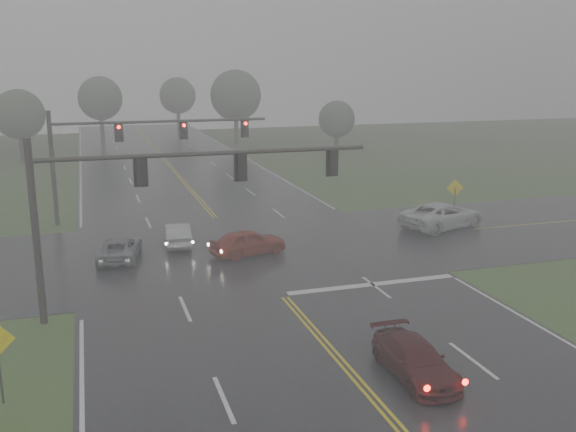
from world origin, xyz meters
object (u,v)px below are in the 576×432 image
object	(u,v)px
car_grey	(121,259)
signal_gantry_near	(146,189)
sedan_silver	(178,245)
signal_gantry_far	(123,142)
sedan_maroon	(414,377)
sedan_red	(248,255)
pickup_white	(442,228)

from	to	relation	value
car_grey	signal_gantry_near	xyz separation A→B (m)	(0.88, -7.98, 5.31)
sedan_silver	signal_gantry_near	size ratio (longest dim) A/B	0.28
car_grey	signal_gantry_far	size ratio (longest dim) A/B	0.30
signal_gantry_far	sedan_maroon	bearing A→B (deg)	-73.34
sedan_red	sedan_silver	size ratio (longest dim) A/B	1.07
sedan_maroon	sedan_silver	bearing A→B (deg)	106.33
signal_gantry_near	car_grey	bearing A→B (deg)	96.27
sedan_red	signal_gantry_near	xyz separation A→B (m)	(-5.88, -6.70, 5.31)
car_grey	signal_gantry_near	bearing A→B (deg)	107.43
pickup_white	sedan_red	bearing A→B (deg)	80.70
sedan_red	signal_gantry_far	world-z (taller)	signal_gantry_far
signal_gantry_far	signal_gantry_near	bearing A→B (deg)	-90.36
car_grey	signal_gantry_far	world-z (taller)	signal_gantry_far
signal_gantry_near	sedan_red	bearing A→B (deg)	48.74
sedan_maroon	car_grey	bearing A→B (deg)	117.80
sedan_red	signal_gantry_near	distance (m)	10.37
sedan_maroon	signal_gantry_near	world-z (taller)	signal_gantry_near
signal_gantry_far	car_grey	bearing A→B (deg)	-96.23
sedan_silver	signal_gantry_far	size ratio (longest dim) A/B	0.28
car_grey	pickup_white	world-z (taller)	pickup_white
sedan_maroon	signal_gantry_far	world-z (taller)	signal_gantry_far
car_grey	pickup_white	size ratio (longest dim) A/B	0.74
sedan_silver	car_grey	world-z (taller)	sedan_silver
signal_gantry_near	sedan_maroon	bearing A→B (deg)	-48.09
sedan_maroon	car_grey	distance (m)	18.77
car_grey	signal_gantry_far	bearing A→B (deg)	-85.08
car_grey	signal_gantry_far	xyz separation A→B (m)	(0.98, 9.01, 5.24)
sedan_red	car_grey	distance (m)	6.87
sedan_red	signal_gantry_near	world-z (taller)	signal_gantry_near
sedan_red	pickup_white	bearing A→B (deg)	-95.73
sedan_maroon	sedan_silver	world-z (taller)	sedan_silver
sedan_red	signal_gantry_far	distance (m)	12.91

